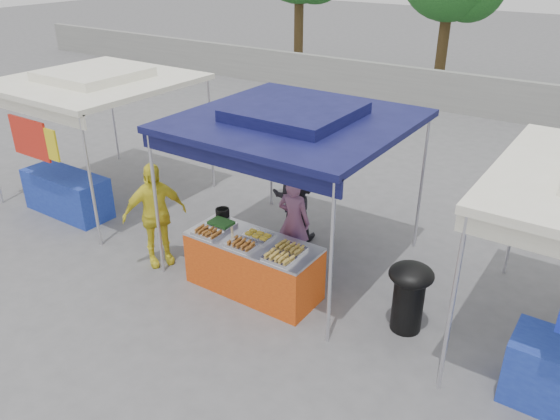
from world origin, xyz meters
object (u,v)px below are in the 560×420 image
Objects in this scene: wok_burner at (409,292)px; cooking_pot at (222,213)px; helper_man at (294,196)px; vendor_woman at (294,221)px; customer_person at (155,215)px; vendor_table at (253,265)px.

cooking_pot is at bearing 170.77° from wok_burner.
helper_man is at bearing 143.24° from wok_burner.
vendor_woman is 2.19m from customer_person.
vendor_woman is 0.95× the size of helper_man.
vendor_table is at bearing -22.36° from cooking_pot.
vendor_table is 9.20× the size of cooking_pot.
cooking_pot is 0.14× the size of helper_man.
vendor_table is 1.05m from vendor_woman.
cooking_pot is 0.22× the size of wok_burner.
vendor_table is at bearing -179.93° from wok_burner.
wok_burner is (3.09, 0.07, -0.32)m from cooking_pot.
vendor_woman reaches higher than cooking_pot.
customer_person is at bearing 27.97° from helper_man.
vendor_table is 1.27× the size of helper_man.
wok_burner reaches higher than cooking_pot.
cooking_pot is (-0.85, 0.35, 0.49)m from vendor_table.
helper_man reaches higher than cooking_pot.
vendor_table is 1.04m from cooking_pot.
helper_man reaches higher than vendor_woman.
helper_man is (0.45, 1.37, -0.13)m from cooking_pot.
vendor_woman is (0.06, 1.00, 0.32)m from vendor_table.
vendor_table is 1.34× the size of vendor_woman.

